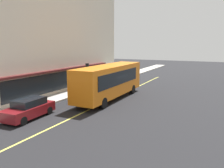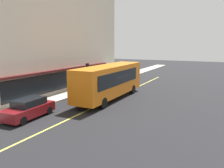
{
  "view_description": "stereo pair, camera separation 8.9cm",
  "coord_description": "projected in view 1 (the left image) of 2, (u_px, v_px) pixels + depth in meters",
  "views": [
    {
      "loc": [
        -21.25,
        -10.43,
        5.65
      ],
      "look_at": [
        -0.27,
        -0.06,
        1.6
      ],
      "focal_mm": 37.18,
      "sensor_mm": 36.0,
      "label": 1
    },
    {
      "loc": [
        -21.21,
        -10.51,
        5.65
      ],
      "look_at": [
        -0.27,
        -0.06,
        1.6
      ],
      "focal_mm": 37.18,
      "sensor_mm": 36.0,
      "label": 2
    }
  ],
  "objects": [
    {
      "name": "car_maroon",
      "position": [
        29.0,
        109.0,
        17.8
      ],
      "size": [
        4.39,
        2.04,
        1.52
      ],
      "color": "maroon",
      "rests_on": "ground"
    },
    {
      "name": "bus",
      "position": [
        110.0,
        80.0,
        23.81
      ],
      "size": [
        11.13,
        2.6,
        3.5
      ],
      "color": "orange",
      "rests_on": "ground"
    },
    {
      "name": "ground",
      "position": [
        113.0,
        99.0,
        24.29
      ],
      "size": [
        120.0,
        120.0,
        0.0
      ],
      "primitive_type": "plane",
      "color": "black"
    },
    {
      "name": "traffic_light",
      "position": [
        88.0,
        70.0,
        27.99
      ],
      "size": [
        0.3,
        0.52,
        3.2
      ],
      "color": "#2D2D33",
      "rests_on": "sidewalk"
    },
    {
      "name": "storefront_building",
      "position": [
        28.0,
        38.0,
        28.14
      ],
      "size": [
        27.62,
        10.43,
        12.76
      ],
      "color": "beige",
      "rests_on": "ground"
    },
    {
      "name": "sidewalk",
      "position": [
        71.0,
        93.0,
        26.59
      ],
      "size": [
        80.0,
        2.4,
        0.15
      ],
      "primitive_type": "cube",
      "color": "#B2ADA3",
      "rests_on": "ground"
    },
    {
      "name": "pedestrian_by_curb",
      "position": [
        74.0,
        83.0,
        26.31
      ],
      "size": [
        0.34,
        0.34,
        1.79
      ],
      "color": "black",
      "rests_on": "sidewalk"
    },
    {
      "name": "lane_centre_stripe",
      "position": [
        113.0,
        99.0,
        24.29
      ],
      "size": [
        36.0,
        0.16,
        0.01
      ],
      "primitive_type": "cube",
      "color": "#D8D14C",
      "rests_on": "ground"
    }
  ]
}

